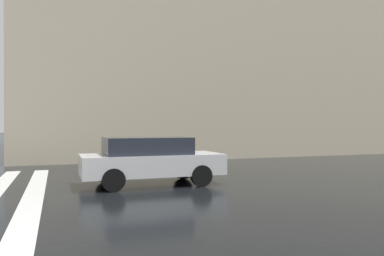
{
  "coord_description": "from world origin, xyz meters",
  "views": [
    {
      "loc": [
        -5.22,
        -2.22,
        1.73
      ],
      "look_at": [
        7.92,
        -7.05,
        1.67
      ],
      "focal_mm": 34.68,
      "sensor_mm": 36.0,
      "label": 1
    }
  ],
  "objects": [
    {
      "name": "haussmann_block_corner",
      "position": [
        22.34,
        -14.62,
        11.26
      ],
      "size": [
        19.68,
        29.01,
        23.0
      ],
      "color": "beige",
      "rests_on": "ground_plane"
    },
    {
      "name": "car_white",
      "position": [
        5.5,
        -4.85,
        0.76
      ],
      "size": [
        1.85,
        4.1,
        1.41
      ],
      "color": "silver",
      "rests_on": "ground_plane"
    }
  ]
}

